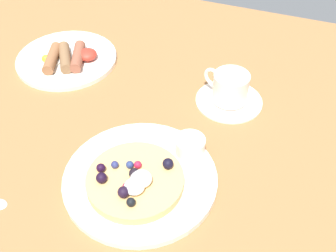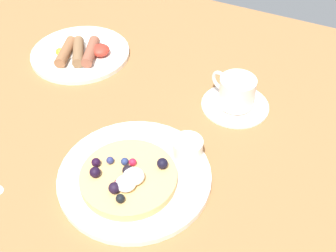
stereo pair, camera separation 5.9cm
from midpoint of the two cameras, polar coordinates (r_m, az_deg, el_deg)
The scene contains 8 objects.
ground_plane at distance 82.80cm, azimuth -4.40°, elevation -3.09°, with size 183.46×118.18×3.00cm, color #94633A.
pancake_plate at distance 75.17cm, azimuth -6.07°, elevation -7.22°, with size 27.29×27.29×1.30cm, color white.
pancake_with_berries at distance 72.73cm, azimuth -6.88°, elevation -7.43°, with size 16.92×16.92×3.87cm.
syrup_ramekin at distance 76.88cm, azimuth 0.80°, elevation -2.75°, with size 5.60×5.60×3.26cm.
breakfast_plate at distance 105.66cm, azimuth -15.17°, elevation 8.72°, with size 23.86×23.86×1.11cm, color white.
fried_breakfast at distance 103.14cm, azimuth -15.20°, elevation 8.95°, with size 14.31×12.97×2.78cm.
coffee_saucer at distance 90.73cm, azimuth 6.42°, elevation 3.44°, with size 14.28×14.28×0.81cm, color white.
coffee_cup at distance 88.51cm, azimuth 6.51°, elevation 5.28°, with size 10.35×7.51×6.22cm.
Camera 1 is at (22.84, -51.78, 58.85)cm, focal length 44.91 mm.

